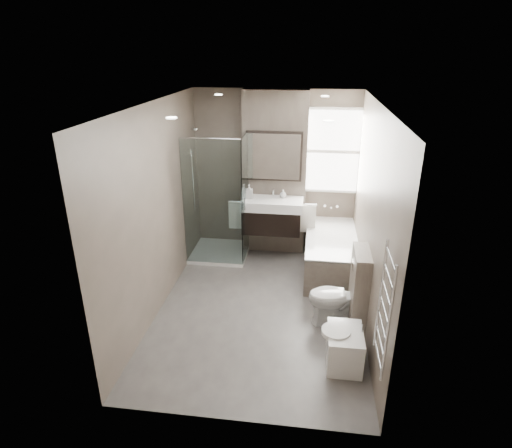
% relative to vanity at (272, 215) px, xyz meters
% --- Properties ---
extents(room, '(2.70, 3.90, 2.70)m').
position_rel_vanity_xyz_m(room, '(0.00, -1.43, 0.56)').
color(room, '#56524F').
rests_on(room, ground).
extents(vanity_pier, '(1.00, 0.25, 2.60)m').
position_rel_vanity_xyz_m(vanity_pier, '(0.00, 0.35, 0.56)').
color(vanity_pier, '#5F554B').
rests_on(vanity_pier, ground).
extents(vanity, '(0.95, 0.47, 0.66)m').
position_rel_vanity_xyz_m(vanity, '(0.00, 0.00, 0.00)').
color(vanity, black).
rests_on(vanity, vanity_pier).
extents(mirror_cabinet, '(0.86, 0.08, 0.76)m').
position_rel_vanity_xyz_m(mirror_cabinet, '(0.00, 0.19, 0.89)').
color(mirror_cabinet, black).
rests_on(mirror_cabinet, vanity_pier).
extents(towel_left, '(0.24, 0.06, 0.44)m').
position_rel_vanity_xyz_m(towel_left, '(-0.56, -0.02, -0.02)').
color(towel_left, silver).
rests_on(towel_left, vanity_pier).
extents(towel_right, '(0.24, 0.06, 0.44)m').
position_rel_vanity_xyz_m(towel_right, '(0.56, -0.02, -0.02)').
color(towel_right, silver).
rests_on(towel_right, vanity_pier).
extents(shower_enclosure, '(0.90, 0.90, 2.00)m').
position_rel_vanity_xyz_m(shower_enclosure, '(-0.75, -0.08, -0.25)').
color(shower_enclosure, white).
rests_on(shower_enclosure, ground).
extents(bathtub, '(0.75, 1.60, 0.57)m').
position_rel_vanity_xyz_m(bathtub, '(0.92, -0.33, -0.43)').
color(bathtub, '#5F554B').
rests_on(bathtub, ground).
extents(window, '(0.98, 0.06, 1.33)m').
position_rel_vanity_xyz_m(window, '(0.90, 0.45, 0.93)').
color(window, white).
rests_on(window, room).
extents(toilet, '(0.75, 0.48, 0.72)m').
position_rel_vanity_xyz_m(toilet, '(0.97, -1.66, -0.38)').
color(toilet, white).
rests_on(toilet, ground).
extents(cistern_box, '(0.19, 0.55, 1.00)m').
position_rel_vanity_xyz_m(cistern_box, '(1.21, -1.68, -0.24)').
color(cistern_box, '#5F554B').
rests_on(cistern_box, ground).
extents(bidet, '(0.44, 0.51, 0.53)m').
position_rel_vanity_xyz_m(bidet, '(1.01, -2.41, -0.52)').
color(bidet, white).
rests_on(bidet, ground).
extents(towel_radiator, '(0.03, 0.49, 1.10)m').
position_rel_vanity_xyz_m(towel_radiator, '(1.25, -3.03, 0.38)').
color(towel_radiator, silver).
rests_on(towel_radiator, room).
extents(soap_bottle_a, '(0.10, 0.10, 0.22)m').
position_rel_vanity_xyz_m(soap_bottle_a, '(-0.36, 0.01, 0.37)').
color(soap_bottle_a, white).
rests_on(soap_bottle_a, vanity).
extents(soap_bottle_b, '(0.10, 0.10, 0.13)m').
position_rel_vanity_xyz_m(soap_bottle_b, '(0.16, 0.10, 0.32)').
color(soap_bottle_b, white).
rests_on(soap_bottle_b, vanity).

